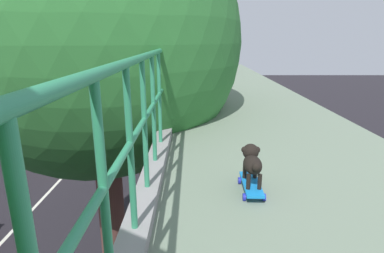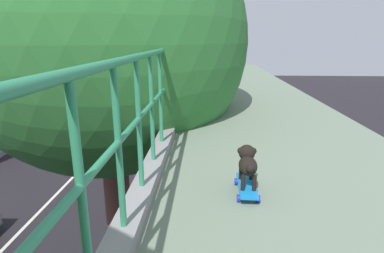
# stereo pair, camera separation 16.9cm
# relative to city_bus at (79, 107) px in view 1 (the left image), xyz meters

# --- Properties ---
(city_bus) EXTENTS (2.61, 10.21, 3.28)m
(city_bus) POSITION_rel_city_bus_xyz_m (0.00, 0.00, 0.00)
(city_bus) COLOR beige
(city_bus) RESTS_ON ground
(roadside_tree_mid) EXTENTS (5.51, 5.51, 9.37)m
(roadside_tree_mid) POSITION_rel_city_bus_xyz_m (6.76, -16.65, 4.85)
(roadside_tree_mid) COLOR brown
(roadside_tree_mid) RESTS_ON ground
(roadside_tree_far) EXTENTS (4.87, 4.87, 9.44)m
(roadside_tree_far) POSITION_rel_city_bus_xyz_m (6.49, -10.04, 5.52)
(roadside_tree_far) COLOR #484224
(roadside_tree_far) RESTS_ON ground
(toy_skateboard) EXTENTS (0.20, 0.50, 0.09)m
(toy_skateboard) POSITION_rel_city_bus_xyz_m (9.12, -20.29, 3.69)
(toy_skateboard) COLOR #167FD8
(toy_skateboard) RESTS_ON overpass_deck
(small_dog) EXTENTS (0.17, 0.42, 0.33)m
(small_dog) POSITION_rel_city_bus_xyz_m (9.12, -20.25, 3.91)
(small_dog) COLOR black
(small_dog) RESTS_ON toy_skateboard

